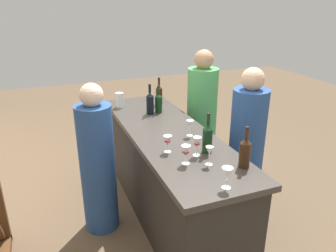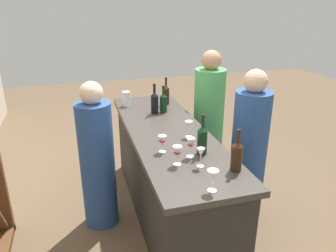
{
  "view_description": "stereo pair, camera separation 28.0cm",
  "coord_description": "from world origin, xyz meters",
  "px_view_note": "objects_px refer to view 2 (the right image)",
  "views": [
    {
      "loc": [
        -2.68,
        1.06,
        2.13
      ],
      "look_at": [
        0.0,
        0.0,
        0.99
      ],
      "focal_mm": 35.17,
      "sensor_mm": 36.0,
      "label": 1
    },
    {
      "loc": [
        -2.77,
        0.8,
        2.13
      ],
      "look_at": [
        0.0,
        0.0,
        0.99
      ],
      "focal_mm": 35.17,
      "sensor_mm": 36.0,
      "label": 2
    }
  ],
  "objects_px": {
    "wine_bottle_second_left_dark_green": "(202,139)",
    "person_left_guest": "(249,151)",
    "wine_bottle_second_right_dark_green": "(163,102)",
    "wine_glass_far_right": "(162,141)",
    "person_center_guest": "(208,122)",
    "wine_bottle_leftmost_amber_brown": "(237,155)",
    "wine_glass_far_left": "(213,177)",
    "wine_glass_near_right": "(191,144)",
    "person_right_guest": "(97,162)",
    "wine_bottle_rightmost_amber_brown": "(166,94)",
    "wine_bottle_center_near_black": "(154,102)",
    "wine_glass_near_left": "(189,125)",
    "water_pitcher": "(127,99)",
    "wine_glass_near_center": "(201,153)",
    "wine_glass_far_center": "(177,152)"
  },
  "relations": [
    {
      "from": "wine_bottle_second_left_dark_green",
      "to": "wine_glass_near_right",
      "type": "distance_m",
      "value": 0.11
    },
    {
      "from": "wine_bottle_leftmost_amber_brown",
      "to": "wine_glass_near_left",
      "type": "bearing_deg",
      "value": 10.69
    },
    {
      "from": "wine_bottle_rightmost_amber_brown",
      "to": "person_center_guest",
      "type": "bearing_deg",
      "value": -110.48
    },
    {
      "from": "wine_bottle_leftmost_amber_brown",
      "to": "wine_glass_near_center",
      "type": "height_order",
      "value": "wine_bottle_leftmost_amber_brown"
    },
    {
      "from": "wine_bottle_center_near_black",
      "to": "person_right_guest",
      "type": "height_order",
      "value": "person_right_guest"
    },
    {
      "from": "wine_bottle_leftmost_amber_brown",
      "to": "wine_glass_near_center",
      "type": "distance_m",
      "value": 0.26
    },
    {
      "from": "wine_bottle_center_near_black",
      "to": "wine_glass_far_left",
      "type": "distance_m",
      "value": 1.59
    },
    {
      "from": "wine_glass_far_left",
      "to": "wine_bottle_leftmost_amber_brown",
      "type": "bearing_deg",
      "value": -52.82
    },
    {
      "from": "water_pitcher",
      "to": "person_center_guest",
      "type": "distance_m",
      "value": 1.01
    },
    {
      "from": "wine_bottle_second_left_dark_green",
      "to": "wine_bottle_second_right_dark_green",
      "type": "bearing_deg",
      "value": 1.53
    },
    {
      "from": "wine_glass_near_center",
      "to": "person_right_guest",
      "type": "distance_m",
      "value": 1.14
    },
    {
      "from": "wine_glass_near_right",
      "to": "person_right_guest",
      "type": "bearing_deg",
      "value": 47.63
    },
    {
      "from": "wine_glass_near_left",
      "to": "wine_glass_far_center",
      "type": "xyz_separation_m",
      "value": [
        -0.48,
        0.26,
        -0.01
      ]
    },
    {
      "from": "wine_bottle_leftmost_amber_brown",
      "to": "wine_bottle_second_right_dark_green",
      "type": "distance_m",
      "value": 1.41
    },
    {
      "from": "wine_bottle_rightmost_amber_brown",
      "to": "person_right_guest",
      "type": "xyz_separation_m",
      "value": [
        -0.74,
        0.88,
        -0.39
      ]
    },
    {
      "from": "wine_bottle_second_right_dark_green",
      "to": "water_pitcher",
      "type": "relative_size",
      "value": 1.74
    },
    {
      "from": "wine_glass_near_right",
      "to": "water_pitcher",
      "type": "relative_size",
      "value": 0.94
    },
    {
      "from": "wine_glass_far_center",
      "to": "person_left_guest",
      "type": "xyz_separation_m",
      "value": [
        0.48,
        -0.89,
        -0.34
      ]
    },
    {
      "from": "wine_bottle_second_right_dark_green",
      "to": "person_center_guest",
      "type": "distance_m",
      "value": 0.67
    },
    {
      "from": "wine_bottle_leftmost_amber_brown",
      "to": "wine_bottle_second_left_dark_green",
      "type": "xyz_separation_m",
      "value": [
        0.32,
        0.14,
        0.01
      ]
    },
    {
      "from": "wine_bottle_leftmost_amber_brown",
      "to": "wine_glass_far_left",
      "type": "relative_size",
      "value": 2.1
    },
    {
      "from": "wine_bottle_leftmost_amber_brown",
      "to": "person_right_guest",
      "type": "height_order",
      "value": "person_right_guest"
    },
    {
      "from": "wine_bottle_rightmost_amber_brown",
      "to": "wine_glass_far_right",
      "type": "height_order",
      "value": "wine_bottle_rightmost_amber_brown"
    },
    {
      "from": "water_pitcher",
      "to": "person_left_guest",
      "type": "bearing_deg",
      "value": -135.64
    },
    {
      "from": "wine_glass_near_center",
      "to": "wine_glass_near_left",
      "type": "bearing_deg",
      "value": -10.36
    },
    {
      "from": "wine_glass_far_center",
      "to": "wine_glass_near_left",
      "type": "bearing_deg",
      "value": -28.44
    },
    {
      "from": "water_pitcher",
      "to": "wine_glass_far_left",
      "type": "bearing_deg",
      "value": -172.84
    },
    {
      "from": "wine_bottle_second_left_dark_green",
      "to": "person_left_guest",
      "type": "xyz_separation_m",
      "value": [
        0.35,
        -0.65,
        -0.36
      ]
    },
    {
      "from": "water_pitcher",
      "to": "wine_bottle_second_left_dark_green",
      "type": "bearing_deg",
      "value": -164.82
    },
    {
      "from": "person_center_guest",
      "to": "wine_bottle_center_near_black",
      "type": "bearing_deg",
      "value": 29.0
    },
    {
      "from": "wine_bottle_leftmost_amber_brown",
      "to": "wine_glass_far_right",
      "type": "bearing_deg",
      "value": 44.93
    },
    {
      "from": "wine_bottle_second_left_dark_green",
      "to": "wine_glass_far_right",
      "type": "height_order",
      "value": "wine_bottle_second_left_dark_green"
    },
    {
      "from": "wine_glass_far_left",
      "to": "person_center_guest",
      "type": "relative_size",
      "value": 0.1
    },
    {
      "from": "wine_bottle_second_right_dark_green",
      "to": "wine_glass_near_left",
      "type": "relative_size",
      "value": 1.97
    },
    {
      "from": "wine_glass_far_left",
      "to": "person_right_guest",
      "type": "relative_size",
      "value": 0.11
    },
    {
      "from": "person_right_guest",
      "to": "wine_bottle_second_left_dark_green",
      "type": "bearing_deg",
      "value": -25.81
    },
    {
      "from": "wine_bottle_leftmost_amber_brown",
      "to": "person_center_guest",
      "type": "xyz_separation_m",
      "value": [
        1.49,
        -0.42,
        -0.33
      ]
    },
    {
      "from": "wine_glass_far_right",
      "to": "wine_glass_near_center",
      "type": "bearing_deg",
      "value": -146.58
    },
    {
      "from": "wine_bottle_second_left_dark_green",
      "to": "wine_glass_far_right",
      "type": "bearing_deg",
      "value": 68.94
    },
    {
      "from": "wine_bottle_center_near_black",
      "to": "person_right_guest",
      "type": "bearing_deg",
      "value": 124.07
    },
    {
      "from": "wine_glass_far_left",
      "to": "water_pitcher",
      "type": "bearing_deg",
      "value": 7.16
    },
    {
      "from": "wine_bottle_center_near_black",
      "to": "wine_glass_far_left",
      "type": "height_order",
      "value": "wine_bottle_center_near_black"
    },
    {
      "from": "wine_bottle_second_left_dark_green",
      "to": "wine_bottle_rightmost_amber_brown",
      "type": "height_order",
      "value": "wine_bottle_second_left_dark_green"
    },
    {
      "from": "wine_bottle_second_right_dark_green",
      "to": "wine_glass_near_right",
      "type": "height_order",
      "value": "wine_bottle_second_right_dark_green"
    },
    {
      "from": "wine_glass_far_center",
      "to": "wine_glass_far_right",
      "type": "height_order",
      "value": "wine_glass_far_center"
    },
    {
      "from": "wine_bottle_second_right_dark_green",
      "to": "wine_glass_far_right",
      "type": "xyz_separation_m",
      "value": [
        -0.96,
        0.27,
        -0.01
      ]
    },
    {
      "from": "wine_glass_near_left",
      "to": "wine_bottle_leftmost_amber_brown",
      "type": "bearing_deg",
      "value": -169.31
    },
    {
      "from": "wine_bottle_rightmost_amber_brown",
      "to": "wine_glass_far_right",
      "type": "bearing_deg",
      "value": 162.93
    },
    {
      "from": "wine_glass_near_left",
      "to": "water_pitcher",
      "type": "relative_size",
      "value": 0.88
    },
    {
      "from": "person_left_guest",
      "to": "wine_glass_far_right",
      "type": "bearing_deg",
      "value": -0.25
    }
  ]
}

